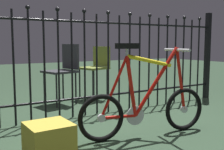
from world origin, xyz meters
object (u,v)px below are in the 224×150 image
at_px(chair_olive, 97,65).
at_px(display_crate, 49,139).
at_px(bicycle, 145,105).
at_px(chair_charcoal, 64,67).

height_order(chair_olive, display_crate, chair_olive).
bearing_deg(display_crate, bicycle, -1.24).
distance_m(bicycle, chair_olive, 1.92).
bearing_deg(chair_olive, bicycle, -104.57).
relative_size(chair_olive, display_crate, 2.48).
distance_m(bicycle, chair_charcoal, 1.78).
distance_m(chair_olive, chair_charcoal, 0.59).
height_order(bicycle, display_crate, bicycle).
bearing_deg(chair_olive, display_crate, -127.90).
bearing_deg(bicycle, display_crate, 178.76).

